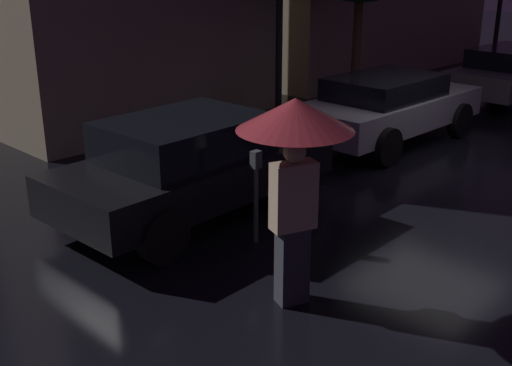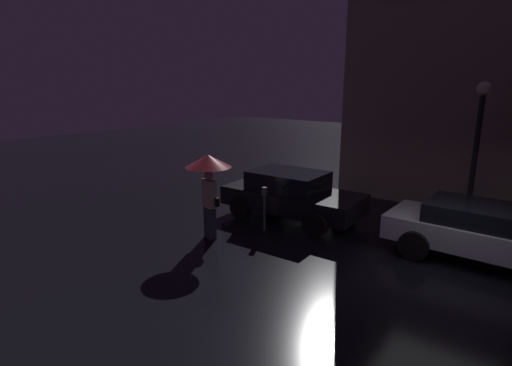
{
  "view_description": "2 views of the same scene",
  "coord_description": "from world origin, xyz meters",
  "px_view_note": "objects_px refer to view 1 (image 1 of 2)",
  "views": [
    {
      "loc": [
        -10.07,
        -5.28,
        3.56
      ],
      "look_at": [
        -4.85,
        -0.19,
        0.92
      ],
      "focal_mm": 45.0,
      "sensor_mm": 36.0,
      "label": 1
    },
    {
      "loc": [
        1.52,
        -8.4,
        3.96
      ],
      "look_at": [
        -4.94,
        -0.0,
        1.31
      ],
      "focal_mm": 28.0,
      "sensor_mm": 36.0,
      "label": 2
    }
  ],
  "objects_px": {
    "parked_car_silver": "(388,106)",
    "parked_car_black": "(192,164)",
    "street_lamp_near": "(280,1)",
    "parking_meter": "(256,187)",
    "pedestrian_with_umbrella": "(295,142)"
  },
  "relations": [
    {
      "from": "parked_car_silver",
      "to": "parked_car_black",
      "type": "bearing_deg",
      "value": -177.86
    },
    {
      "from": "street_lamp_near",
      "to": "parked_car_black",
      "type": "bearing_deg",
      "value": -151.8
    },
    {
      "from": "parking_meter",
      "to": "street_lamp_near",
      "type": "height_order",
      "value": "street_lamp_near"
    },
    {
      "from": "pedestrian_with_umbrella",
      "to": "street_lamp_near",
      "type": "height_order",
      "value": "street_lamp_near"
    },
    {
      "from": "parked_car_black",
      "to": "parked_car_silver",
      "type": "relative_size",
      "value": 0.98
    },
    {
      "from": "parked_car_black",
      "to": "parking_meter",
      "type": "height_order",
      "value": "parked_car_black"
    },
    {
      "from": "parked_car_silver",
      "to": "parking_meter",
      "type": "bearing_deg",
      "value": -163.83
    },
    {
      "from": "parked_car_silver",
      "to": "pedestrian_with_umbrella",
      "type": "relative_size",
      "value": 1.91
    },
    {
      "from": "parked_car_black",
      "to": "parking_meter",
      "type": "xyz_separation_m",
      "value": [
        -0.04,
        -1.29,
        0.01
      ]
    },
    {
      "from": "parking_meter",
      "to": "street_lamp_near",
      "type": "bearing_deg",
      "value": 39.54
    },
    {
      "from": "parking_meter",
      "to": "parked_car_silver",
      "type": "bearing_deg",
      "value": 15.48
    },
    {
      "from": "pedestrian_with_umbrella",
      "to": "street_lamp_near",
      "type": "xyz_separation_m",
      "value": [
        5.19,
        4.94,
        0.84
      ]
    },
    {
      "from": "parked_car_black",
      "to": "parked_car_silver",
      "type": "distance_m",
      "value": 5.08
    },
    {
      "from": "parked_car_black",
      "to": "street_lamp_near",
      "type": "distance_m",
      "value": 5.28
    },
    {
      "from": "parked_car_silver",
      "to": "pedestrian_with_umbrella",
      "type": "height_order",
      "value": "pedestrian_with_umbrella"
    }
  ]
}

